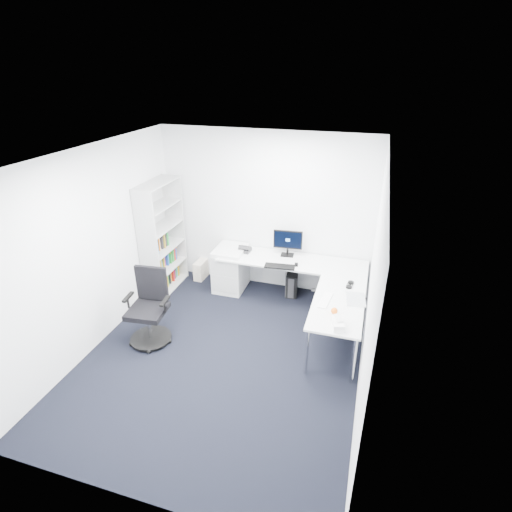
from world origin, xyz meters
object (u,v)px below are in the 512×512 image
(l_desk, at_px, (286,289))
(bookshelf, at_px, (162,238))
(task_chair, at_px, (147,309))
(monitor, at_px, (288,243))
(laptop, at_px, (357,292))

(l_desk, height_order, bookshelf, bookshelf)
(bookshelf, xyz_separation_m, task_chair, (0.51, -1.44, -0.42))
(task_chair, bearing_deg, l_desk, 33.96)
(bookshelf, relative_size, monitor, 4.02)
(bookshelf, distance_m, monitor, 2.11)
(task_chair, xyz_separation_m, laptop, (2.75, 0.80, 0.30))
(l_desk, xyz_separation_m, monitor, (-0.11, 0.49, 0.58))
(l_desk, bearing_deg, bookshelf, 178.68)
(monitor, bearing_deg, task_chair, -134.90)
(task_chair, height_order, laptop, task_chair)
(bookshelf, distance_m, task_chair, 1.59)
(bookshelf, height_order, monitor, bookshelf)
(l_desk, distance_m, laptop, 1.33)
(l_desk, relative_size, monitor, 5.10)
(task_chair, relative_size, monitor, 2.27)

